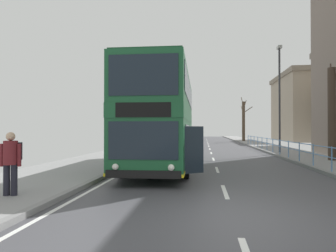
# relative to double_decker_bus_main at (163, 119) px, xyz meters

# --- Properties ---
(ground) EXTENTS (15.80, 140.00, 0.20)m
(ground) POSITION_rel_double_decker_bus_main_xyz_m (1.79, -7.96, -2.26)
(ground) COLOR #45454A
(double_decker_bus_main) EXTENTS (3.28, 10.79, 4.39)m
(double_decker_bus_main) POSITION_rel_double_decker_bus_main_xyz_m (0.00, 0.00, 0.00)
(double_decker_bus_main) COLOR #19512D
(double_decker_bus_main) RESTS_ON ground
(pedestrian_railing_far_kerb) EXTENTS (0.05, 32.57, 1.00)m
(pedestrian_railing_far_kerb) POSITION_rel_double_decker_bus_main_xyz_m (6.96, 4.44, -1.48)
(pedestrian_railing_far_kerb) COLOR #598CC6
(pedestrian_railing_far_kerb) RESTS_ON ground
(pedestrian_with_backpack) EXTENTS (0.55, 0.56, 1.61)m
(pedestrian_with_backpack) POSITION_rel_double_decker_bus_main_xyz_m (-2.98, -7.13, -1.23)
(pedestrian_with_backpack) COLOR black
(pedestrian_with_backpack) RESTS_ON ground
(street_lamp_far_side) EXTENTS (0.28, 0.60, 7.87)m
(street_lamp_far_side) POSITION_rel_double_decker_bus_main_xyz_m (7.53, 8.83, 2.39)
(street_lamp_far_side) COLOR #38383D
(street_lamp_far_side) RESTS_ON ground
(bare_tree_far_00) EXTENTS (1.74, 1.94, 5.87)m
(bare_tree_far_00) POSITION_rel_double_decker_bus_main_xyz_m (8.88, 3.01, 0.51)
(bare_tree_far_00) COLOR #423328
(bare_tree_far_00) RESTS_ON ground
(bare_tree_far_01) EXTENTS (1.49, 2.92, 6.53)m
(bare_tree_far_01) POSITION_rel_double_decker_bus_main_xyz_m (7.76, 30.52, 0.84)
(bare_tree_far_01) COLOR #4C3D2D
(bare_tree_far_01) RESTS_ON ground
(background_building_02) EXTENTS (11.36, 13.95, 10.53)m
(background_building_02) POSITION_rel_double_decker_bus_main_xyz_m (19.58, 35.23, 2.99)
(background_building_02) COLOR gray
(background_building_02) RESTS_ON ground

